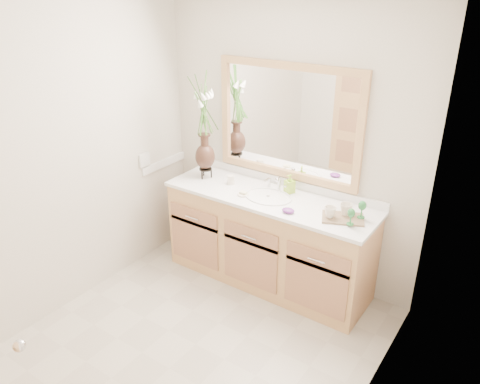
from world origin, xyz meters
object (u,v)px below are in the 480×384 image
Objects in this scene: tumbler at (231,180)px; tray at (343,218)px; flower_vase at (204,116)px; soap_bottle at (290,185)px.

tumbler is 0.26× the size of tray.
tray is (1.08, -0.06, -0.03)m from tumbler.
flower_vase is at bearing 153.57° from tray.
soap_bottle reaches higher than tray.
flower_vase reaches higher than soap_bottle.
tumbler is 0.53m from soap_bottle.
soap_bottle is (0.79, 0.14, -0.50)m from flower_vase.
tumbler is at bearing -140.49° from soap_bottle.
tumbler is at bearing 152.57° from tray.
soap_bottle is at bearing 10.26° from flower_vase.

